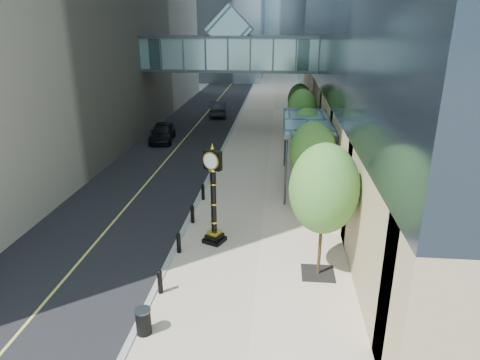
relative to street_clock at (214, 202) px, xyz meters
name	(u,v)px	position (x,y,z in m)	size (l,w,h in m)	color
ground	(225,314)	(1.22, -5.39, -2.15)	(320.00, 320.00, 0.00)	gray
road	(210,109)	(-5.78, 34.61, -2.14)	(8.00, 180.00, 0.02)	black
sidewalk	(274,110)	(2.22, 34.61, -2.12)	(8.00, 180.00, 0.06)	#B7A38D
curb	(242,109)	(-1.78, 34.61, -2.12)	(0.25, 180.00, 0.07)	gray
skywalk	(230,51)	(-1.78, 22.61, 5.56)	(17.00, 4.20, 5.80)	slate
entrance_canopy	(307,122)	(4.70, 8.61, 2.04)	(3.00, 8.00, 4.38)	#383F44
bollard_row	(198,203)	(-1.48, 3.61, -1.64)	(0.20, 16.20, 0.90)	black
street_trees	(308,132)	(4.82, 8.78, 1.37)	(2.79, 28.52, 5.73)	black
street_clock	(214,202)	(0.00, 0.00, 0.00)	(1.20, 1.20, 4.82)	black
trash_bin	(144,322)	(-1.42, -6.74, -1.64)	(0.52, 0.52, 0.90)	black
pedestrian	(316,187)	(5.25, 5.57, -1.21)	(0.64, 0.42, 1.76)	beige
car_near	(162,132)	(-7.57, 18.60, -1.30)	(1.97, 4.90, 1.67)	black
car_far	(218,108)	(-4.16, 30.48, -1.29)	(1.77, 5.08, 1.68)	black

